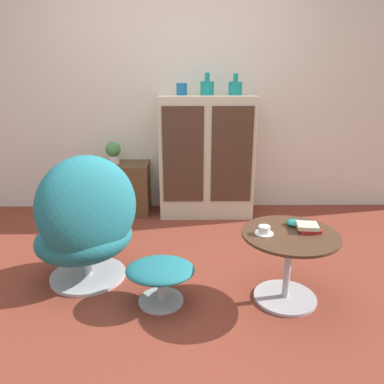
{
  "coord_description": "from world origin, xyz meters",
  "views": [
    {
      "loc": [
        0.11,
        -2.28,
        1.47
      ],
      "look_at": [
        0.15,
        0.52,
        0.55
      ],
      "focal_mm": 35.0,
      "sensor_mm": 36.0,
      "label": 1
    }
  ],
  "objects_px": {
    "ottoman": "(160,273)",
    "bowl": "(295,223)",
    "potted_plant": "(113,152)",
    "teacup": "(264,231)",
    "coffee_table": "(288,257)",
    "vase_inner_right": "(235,87)",
    "egg_chair": "(87,224)",
    "vase_inner_left": "(207,87)",
    "vase_leftmost": "(182,89)",
    "book_stack": "(308,227)",
    "tv_console": "(121,188)",
    "sideboard": "(206,157)"
  },
  "relations": [
    {
      "from": "book_stack",
      "to": "bowl",
      "type": "height_order",
      "value": "book_stack"
    },
    {
      "from": "tv_console",
      "to": "teacup",
      "type": "relative_size",
      "value": 5.06
    },
    {
      "from": "vase_inner_right",
      "to": "potted_plant",
      "type": "distance_m",
      "value": 1.38
    },
    {
      "from": "vase_inner_left",
      "to": "vase_leftmost",
      "type": "bearing_deg",
      "value": 180.0
    },
    {
      "from": "sideboard",
      "to": "coffee_table",
      "type": "distance_m",
      "value": 1.69
    },
    {
      "from": "coffee_table",
      "to": "vase_leftmost",
      "type": "height_order",
      "value": "vase_leftmost"
    },
    {
      "from": "ottoman",
      "to": "sideboard",
      "type": "bearing_deg",
      "value": 76.93
    },
    {
      "from": "vase_leftmost",
      "to": "vase_inner_left",
      "type": "xyz_separation_m",
      "value": [
        0.25,
        0.0,
        0.02
      ]
    },
    {
      "from": "potted_plant",
      "to": "ottoman",
      "type": "bearing_deg",
      "value": -70.7
    },
    {
      "from": "egg_chair",
      "to": "book_stack",
      "type": "height_order",
      "value": "egg_chair"
    },
    {
      "from": "egg_chair",
      "to": "vase_inner_left",
      "type": "distance_m",
      "value": 1.84
    },
    {
      "from": "coffee_table",
      "to": "teacup",
      "type": "relative_size",
      "value": 5.24
    },
    {
      "from": "bowl",
      "to": "vase_inner_right",
      "type": "bearing_deg",
      "value": 99.19
    },
    {
      "from": "potted_plant",
      "to": "teacup",
      "type": "relative_size",
      "value": 1.93
    },
    {
      "from": "ottoman",
      "to": "egg_chair",
      "type": "bearing_deg",
      "value": 152.48
    },
    {
      "from": "vase_inner_right",
      "to": "coffee_table",
      "type": "bearing_deg",
      "value": -83.61
    },
    {
      "from": "ottoman",
      "to": "book_stack",
      "type": "height_order",
      "value": "book_stack"
    },
    {
      "from": "sideboard",
      "to": "vase_inner_right",
      "type": "relative_size",
      "value": 6.07
    },
    {
      "from": "vase_leftmost",
      "to": "potted_plant",
      "type": "bearing_deg",
      "value": 177.94
    },
    {
      "from": "tv_console",
      "to": "ottoman",
      "type": "height_order",
      "value": "tv_console"
    },
    {
      "from": "vase_inner_right",
      "to": "bowl",
      "type": "xyz_separation_m",
      "value": [
        0.24,
        -1.48,
        -0.8
      ]
    },
    {
      "from": "vase_inner_left",
      "to": "book_stack",
      "type": "distance_m",
      "value": 1.85
    },
    {
      "from": "bowl",
      "to": "vase_inner_left",
      "type": "bearing_deg",
      "value": 109.13
    },
    {
      "from": "potted_plant",
      "to": "vase_inner_right",
      "type": "bearing_deg",
      "value": -1.19
    },
    {
      "from": "ottoman",
      "to": "bowl",
      "type": "relative_size",
      "value": 4.08
    },
    {
      "from": "book_stack",
      "to": "vase_leftmost",
      "type": "bearing_deg",
      "value": 117.61
    },
    {
      "from": "potted_plant",
      "to": "teacup",
      "type": "xyz_separation_m",
      "value": [
        1.24,
        -1.63,
        -0.16
      ]
    },
    {
      "from": "teacup",
      "to": "bowl",
      "type": "bearing_deg",
      "value": 29.69
    },
    {
      "from": "tv_console",
      "to": "book_stack",
      "type": "height_order",
      "value": "tv_console"
    },
    {
      "from": "coffee_table",
      "to": "teacup",
      "type": "height_order",
      "value": "teacup"
    },
    {
      "from": "ottoman",
      "to": "bowl",
      "type": "bearing_deg",
      "value": 9.45
    },
    {
      "from": "bowl",
      "to": "coffee_table",
      "type": "bearing_deg",
      "value": -115.38
    },
    {
      "from": "coffee_table",
      "to": "vase_inner_right",
      "type": "relative_size",
      "value": 3.05
    },
    {
      "from": "sideboard",
      "to": "egg_chair",
      "type": "xyz_separation_m",
      "value": [
        -0.9,
        -1.35,
        -0.17
      ]
    },
    {
      "from": "egg_chair",
      "to": "coffee_table",
      "type": "relative_size",
      "value": 1.56
    },
    {
      "from": "vase_leftmost",
      "to": "vase_inner_right",
      "type": "relative_size",
      "value": 0.55
    },
    {
      "from": "teacup",
      "to": "tv_console",
      "type": "bearing_deg",
      "value": 125.93
    },
    {
      "from": "sideboard",
      "to": "egg_chair",
      "type": "relative_size",
      "value": 1.28
    },
    {
      "from": "ottoman",
      "to": "teacup",
      "type": "height_order",
      "value": "teacup"
    },
    {
      "from": "coffee_table",
      "to": "teacup",
      "type": "bearing_deg",
      "value": -178.24
    },
    {
      "from": "coffee_table",
      "to": "vase_inner_right",
      "type": "bearing_deg",
      "value": 96.39
    },
    {
      "from": "vase_inner_right",
      "to": "potted_plant",
      "type": "relative_size",
      "value": 0.89
    },
    {
      "from": "tv_console",
      "to": "ottoman",
      "type": "relative_size",
      "value": 1.33
    },
    {
      "from": "vase_inner_left",
      "to": "vase_inner_right",
      "type": "distance_m",
      "value": 0.27
    },
    {
      "from": "sideboard",
      "to": "teacup",
      "type": "distance_m",
      "value": 1.63
    },
    {
      "from": "ottoman",
      "to": "vase_inner_left",
      "type": "xyz_separation_m",
      "value": [
        0.38,
        1.63,
        1.09
      ]
    },
    {
      "from": "vase_inner_right",
      "to": "teacup",
      "type": "height_order",
      "value": "vase_inner_right"
    },
    {
      "from": "egg_chair",
      "to": "vase_inner_left",
      "type": "height_order",
      "value": "vase_inner_left"
    },
    {
      "from": "coffee_table",
      "to": "vase_leftmost",
      "type": "bearing_deg",
      "value": 113.61
    },
    {
      "from": "potted_plant",
      "to": "bowl",
      "type": "distance_m",
      "value": 2.11
    }
  ]
}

